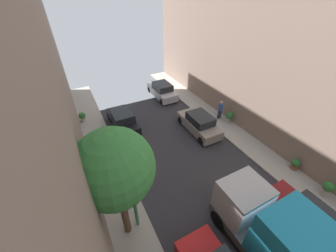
{
  "coord_description": "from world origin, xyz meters",
  "views": [
    {
      "loc": [
        -5.62,
        -1.51,
        9.97
      ],
      "look_at": [
        0.42,
        10.06,
        0.5
      ],
      "focal_mm": 20.95,
      "sensor_mm": 36.0,
      "label": 1
    }
  ],
  "objects": [
    {
      "name": "parked_car_right_4",
      "position": [
        2.7,
        15.81,
        0.72
      ],
      "size": [
        1.78,
        4.2,
        1.57
      ],
      "color": "silver",
      "rests_on": "ground"
    },
    {
      "name": "ground",
      "position": [
        0.0,
        0.0,
        0.0
      ],
      "size": [
        32.0,
        32.0,
        0.0
      ],
      "primitive_type": "plane",
      "color": "#2D2D33"
    },
    {
      "name": "potted_plant_0",
      "position": [
        5.63,
        8.64,
        0.7
      ],
      "size": [
        0.61,
        0.61,
        0.95
      ],
      "color": "#B2A899",
      "rests_on": "sidewalk_right"
    },
    {
      "name": "potted_plant_5",
      "position": [
        -5.63,
        14.63,
        0.63
      ],
      "size": [
        0.58,
        0.58,
        0.85
      ],
      "color": "#B2A899",
      "rests_on": "sidewalk_left"
    },
    {
      "name": "parked_car_left_3",
      "position": [
        -2.7,
        12.3,
        0.72
      ],
      "size": [
        1.78,
        4.2,
        1.57
      ],
      "color": "black",
      "rests_on": "ground"
    },
    {
      "name": "potted_plant_3",
      "position": [
        5.5,
        0.41,
        0.65
      ],
      "size": [
        0.56,
        0.56,
        0.95
      ],
      "color": "#B2A899",
      "rests_on": "sidewalk_right"
    },
    {
      "name": "lamp_post",
      "position": [
        -4.6,
        3.74,
        3.76
      ],
      "size": [
        0.44,
        0.44,
        5.47
      ],
      "color": "#26723F",
      "rests_on": "sidewalk_left"
    },
    {
      "name": "sidewalk_right",
      "position": [
        5.0,
        0.0,
        0.07
      ],
      "size": [
        2.0,
        44.0,
        0.15
      ],
      "primitive_type": "cube",
      "color": "#A8A399",
      "rests_on": "ground"
    },
    {
      "name": "street_tree_2",
      "position": [
        -5.12,
        3.69,
        4.56
      ],
      "size": [
        3.06,
        3.06,
        5.98
      ],
      "color": "brown",
      "rests_on": "sidewalk_left"
    },
    {
      "name": "parked_car_right_3",
      "position": [
        2.7,
        8.94,
        0.72
      ],
      "size": [
        1.78,
        4.2,
        1.57
      ],
      "color": "gray",
      "rests_on": "ground"
    },
    {
      "name": "potted_plant_4",
      "position": [
        5.75,
        2.48,
        0.55
      ],
      "size": [
        0.5,
        0.5,
        0.76
      ],
      "color": "brown",
      "rests_on": "sidewalk_right"
    },
    {
      "name": "parked_car_right_2",
      "position": [
        2.7,
        -0.24,
        0.72
      ],
      "size": [
        1.78,
        4.2,
        1.57
      ],
      "color": "maroon",
      "rests_on": "ground"
    },
    {
      "name": "pedestrian",
      "position": [
        5.29,
        9.47,
        1.07
      ],
      "size": [
        0.4,
        0.36,
        1.72
      ],
      "color": "#2D334C",
      "rests_on": "sidewalk_right"
    }
  ]
}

